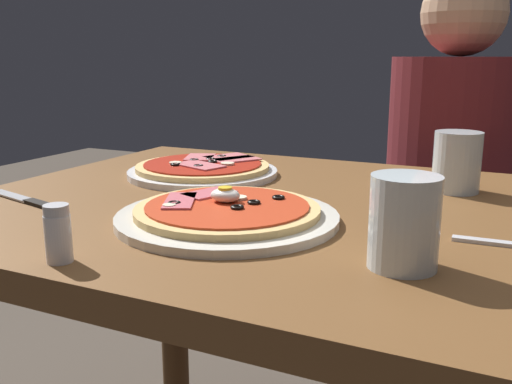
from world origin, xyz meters
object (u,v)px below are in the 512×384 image
pizza_foreground (227,214)px  salt_shaker (58,234)px  knife (30,201)px  diner_person (447,224)px  pizza_across_left (203,169)px  water_glass_far (404,228)px  dining_table (284,279)px  water_glass_near (457,166)px  fork (508,244)px

pizza_foreground → salt_shaker: salt_shaker is taller
knife → salt_shaker: (0.24, -0.18, 0.03)m
diner_person → pizza_across_left: bearing=53.0°
pizza_foreground → water_glass_far: bearing=-16.0°
dining_table → water_glass_near: 0.36m
diner_person → fork: bearing=101.8°
pizza_foreground → salt_shaker: size_ratio=4.70×
dining_table → water_glass_far: 0.36m
salt_shaker → pizza_foreground: bearing=67.1°
water_glass_near → knife: (-0.60, -0.38, -0.04)m
water_glass_near → salt_shaker: 0.67m
water_glass_near → water_glass_far: (-0.01, -0.41, -0.00)m
water_glass_far → diner_person: diner_person is taller
pizza_foreground → diner_person: (0.21, 0.80, -0.20)m
pizza_foreground → water_glass_near: bearing=51.3°
pizza_across_left → fork: size_ratio=1.85×
pizza_across_left → knife: pizza_across_left is taller
dining_table → diner_person: bearing=75.1°
pizza_foreground → pizza_across_left: (-0.19, 0.26, 0.00)m
fork → salt_shaker: size_ratio=2.36×
diner_person → salt_shaker: bearing=73.5°
water_glass_far → dining_table: bearing=137.4°
pizza_across_left → knife: (-0.14, -0.31, -0.01)m
water_glass_near → knife: size_ratio=0.53×
salt_shaker → diner_person: bearing=73.5°
water_glass_far → knife: (-0.59, 0.03, -0.04)m
water_glass_near → fork: water_glass_near is taller
pizza_across_left → fork: bearing=-20.5°
pizza_foreground → diner_person: bearing=75.4°
water_glass_near → fork: 0.30m
pizza_across_left → salt_shaker: 0.50m
pizza_across_left → diner_person: diner_person is taller
water_glass_far → salt_shaker: (-0.35, -0.15, -0.01)m
water_glass_near → fork: bearing=-71.0°
pizza_foreground → water_glass_far: water_glass_far is taller
dining_table → knife: knife is taller
water_glass_near → diner_person: bearing=97.2°
water_glass_near → diner_person: size_ratio=0.09×
pizza_across_left → water_glass_far: 0.57m
water_glass_far → salt_shaker: bearing=-157.1°
knife → diner_person: diner_person is taller
water_glass_near → knife: bearing=-148.0°
pizza_foreground → diner_person: size_ratio=0.27×
water_glass_near → fork: size_ratio=0.66×
diner_person → knife: bearing=57.2°
pizza_across_left → water_glass_near: bearing=8.8°
fork → knife: 0.71m
salt_shaker → knife: bearing=142.7°
water_glass_near → salt_shaker: bearing=-123.0°
dining_table → pizza_across_left: bearing=150.5°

